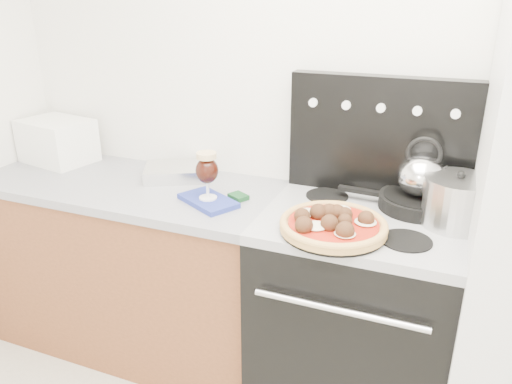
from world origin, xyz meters
The scene contains 15 objects.
room_shell centered at (0.00, 0.29, 1.25)m, with size 3.52×3.01×2.52m.
base_cabinet centered at (-1.02, 1.20, 0.43)m, with size 1.45×0.60×0.86m, color brown.
countertop centered at (-1.02, 1.20, 0.88)m, with size 1.48×0.63×0.04m, color #93949E.
stove_body centered at (0.08, 1.18, 0.44)m, with size 0.76×0.65×0.88m, color black.
cooktop centered at (0.08, 1.18, 0.90)m, with size 0.76×0.65×0.04m, color #ADADB2.
backguard centered at (0.08, 1.45, 1.17)m, with size 0.76×0.08×0.50m, color black.
toaster_oven centered at (-1.54, 1.33, 1.01)m, with size 0.35×0.26×0.22m, color white.
foil_sheet centered at (-0.84, 1.34, 0.93)m, with size 0.30×0.22×0.06m, color white.
oven_mitt centered at (-0.56, 1.11, 0.91)m, with size 0.26×0.15×0.02m, color #273597.
beer_glass centered at (-0.56, 1.11, 1.03)m, with size 0.10×0.10×0.21m, color black, non-canonical shape.
pizza_pan centered at (0.01, 1.00, 0.93)m, with size 0.38×0.38×0.01m, color black.
pizza centered at (0.01, 1.00, 0.96)m, with size 0.39×0.39×0.06m, color #E1A951, non-canonical shape.
skillet centered at (0.27, 1.33, 0.95)m, with size 0.31×0.31×0.05m, color black.
tea_kettle centered at (0.27, 1.33, 1.08)m, with size 0.19×0.19×0.20m, color silver, non-canonical shape.
stock_pot centered at (0.41, 1.23, 1.01)m, with size 0.24×0.24×0.18m, color #BCBCBC.
Camera 1 is at (0.35, -0.61, 1.73)m, focal length 35.00 mm.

